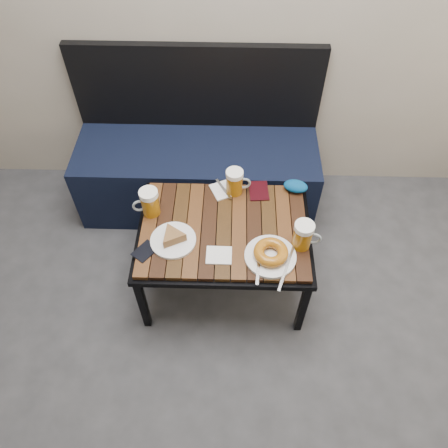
{
  "coord_description": "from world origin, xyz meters",
  "views": [
    {
      "loc": [
        0.1,
        -0.16,
        2.12
      ],
      "look_at": [
        0.06,
        1.15,
        0.5
      ],
      "focal_mm": 35.0,
      "sensor_mm": 36.0,
      "label": 1
    }
  ],
  "objects_px": {
    "bench": "(198,168)",
    "passport_burgundy": "(259,191)",
    "beer_mug_left": "(149,202)",
    "beer_mug_centre": "(235,182)",
    "plate_bagel": "(271,254)",
    "cafe_table": "(224,233)",
    "beer_mug_right": "(303,235)",
    "plate_pie": "(173,238)",
    "passport_navy": "(145,251)",
    "knit_pouch": "(296,186)"
  },
  "relations": [
    {
      "from": "passport_navy",
      "to": "passport_burgundy",
      "type": "relative_size",
      "value": 0.81
    },
    {
      "from": "beer_mug_right",
      "to": "plate_pie",
      "type": "height_order",
      "value": "beer_mug_right"
    },
    {
      "from": "cafe_table",
      "to": "plate_pie",
      "type": "xyz_separation_m",
      "value": [
        -0.24,
        -0.09,
        0.07
      ]
    },
    {
      "from": "passport_burgundy",
      "to": "beer_mug_right",
      "type": "bearing_deg",
      "value": -64.79
    },
    {
      "from": "beer_mug_right",
      "to": "passport_burgundy",
      "type": "relative_size",
      "value": 1.08
    },
    {
      "from": "beer_mug_right",
      "to": "passport_burgundy",
      "type": "xyz_separation_m",
      "value": [
        -0.19,
        0.34,
        -0.07
      ]
    },
    {
      "from": "beer_mug_centre",
      "to": "plate_bagel",
      "type": "xyz_separation_m",
      "value": [
        0.17,
        -0.41,
        -0.04
      ]
    },
    {
      "from": "plate_pie",
      "to": "plate_bagel",
      "type": "height_order",
      "value": "plate_bagel"
    },
    {
      "from": "bench",
      "to": "plate_bagel",
      "type": "bearing_deg",
      "value": -63.56
    },
    {
      "from": "beer_mug_left",
      "to": "passport_navy",
      "type": "relative_size",
      "value": 1.34
    },
    {
      "from": "beer_mug_left",
      "to": "passport_burgundy",
      "type": "height_order",
      "value": "beer_mug_left"
    },
    {
      "from": "beer_mug_right",
      "to": "plate_pie",
      "type": "xyz_separation_m",
      "value": [
        -0.6,
        0.0,
        -0.05
      ]
    },
    {
      "from": "bench",
      "to": "knit_pouch",
      "type": "height_order",
      "value": "bench"
    },
    {
      "from": "bench",
      "to": "passport_burgundy",
      "type": "bearing_deg",
      "value": -46.93
    },
    {
      "from": "beer_mug_left",
      "to": "bench",
      "type": "bearing_deg",
      "value": -123.85
    },
    {
      "from": "beer_mug_left",
      "to": "beer_mug_centre",
      "type": "height_order",
      "value": "beer_mug_left"
    },
    {
      "from": "plate_pie",
      "to": "passport_navy",
      "type": "bearing_deg",
      "value": -153.27
    },
    {
      "from": "cafe_table",
      "to": "plate_bagel",
      "type": "height_order",
      "value": "plate_bagel"
    },
    {
      "from": "knit_pouch",
      "to": "passport_burgundy",
      "type": "bearing_deg",
      "value": -175.51
    },
    {
      "from": "bench",
      "to": "beer_mug_right",
      "type": "height_order",
      "value": "bench"
    },
    {
      "from": "bench",
      "to": "plate_bagel",
      "type": "xyz_separation_m",
      "value": [
        0.39,
        -0.78,
        0.23
      ]
    },
    {
      "from": "beer_mug_right",
      "to": "passport_navy",
      "type": "relative_size",
      "value": 1.33
    },
    {
      "from": "beer_mug_left",
      "to": "beer_mug_centre",
      "type": "distance_m",
      "value": 0.44
    },
    {
      "from": "bench",
      "to": "passport_navy",
      "type": "height_order",
      "value": "bench"
    },
    {
      "from": "cafe_table",
      "to": "plate_bagel",
      "type": "xyz_separation_m",
      "value": [
        0.22,
        -0.17,
        0.07
      ]
    },
    {
      "from": "beer_mug_left",
      "to": "knit_pouch",
      "type": "distance_m",
      "value": 0.74
    },
    {
      "from": "bench",
      "to": "beer_mug_left",
      "type": "bearing_deg",
      "value": -109.62
    },
    {
      "from": "beer_mug_left",
      "to": "plate_pie",
      "type": "distance_m",
      "value": 0.22
    },
    {
      "from": "cafe_table",
      "to": "knit_pouch",
      "type": "height_order",
      "value": "knit_pouch"
    },
    {
      "from": "beer_mug_centre",
      "to": "passport_burgundy",
      "type": "xyz_separation_m",
      "value": [
        0.12,
        0.0,
        -0.07
      ]
    },
    {
      "from": "cafe_table",
      "to": "passport_navy",
      "type": "distance_m",
      "value": 0.39
    },
    {
      "from": "beer_mug_right",
      "to": "passport_burgundy",
      "type": "distance_m",
      "value": 0.39
    },
    {
      "from": "cafe_table",
      "to": "plate_pie",
      "type": "relative_size",
      "value": 3.91
    },
    {
      "from": "beer_mug_left",
      "to": "beer_mug_right",
      "type": "bearing_deg",
      "value": 151.85
    },
    {
      "from": "beer_mug_right",
      "to": "knit_pouch",
      "type": "relative_size",
      "value": 1.18
    },
    {
      "from": "beer_mug_right",
      "to": "passport_navy",
      "type": "distance_m",
      "value": 0.73
    },
    {
      "from": "beer_mug_centre",
      "to": "passport_burgundy",
      "type": "relative_size",
      "value": 1.04
    },
    {
      "from": "bench",
      "to": "beer_mug_left",
      "type": "xyz_separation_m",
      "value": [
        -0.19,
        -0.53,
        0.27
      ]
    },
    {
      "from": "beer_mug_left",
      "to": "beer_mug_right",
      "type": "xyz_separation_m",
      "value": [
        0.73,
        -0.18,
        -0.0
      ]
    },
    {
      "from": "passport_navy",
      "to": "knit_pouch",
      "type": "height_order",
      "value": "knit_pouch"
    },
    {
      "from": "passport_navy",
      "to": "passport_burgundy",
      "type": "xyz_separation_m",
      "value": [
        0.53,
        0.4,
        0.0
      ]
    },
    {
      "from": "cafe_table",
      "to": "beer_mug_left",
      "type": "bearing_deg",
      "value": 166.39
    },
    {
      "from": "passport_burgundy",
      "to": "knit_pouch",
      "type": "xyz_separation_m",
      "value": [
        0.19,
        0.01,
        0.02
      ]
    },
    {
      "from": "passport_burgundy",
      "to": "beer_mug_left",
      "type": "bearing_deg",
      "value": -167.85
    },
    {
      "from": "beer_mug_centre",
      "to": "beer_mug_left",
      "type": "bearing_deg",
      "value": -163.94
    },
    {
      "from": "bench",
      "to": "cafe_table",
      "type": "height_order",
      "value": "bench"
    },
    {
      "from": "beer_mug_centre",
      "to": "knit_pouch",
      "type": "height_order",
      "value": "beer_mug_centre"
    },
    {
      "from": "beer_mug_left",
      "to": "knit_pouch",
      "type": "height_order",
      "value": "beer_mug_left"
    },
    {
      "from": "beer_mug_left",
      "to": "plate_pie",
      "type": "height_order",
      "value": "beer_mug_left"
    },
    {
      "from": "plate_pie",
      "to": "passport_burgundy",
      "type": "relative_size",
      "value": 1.59
    }
  ]
}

